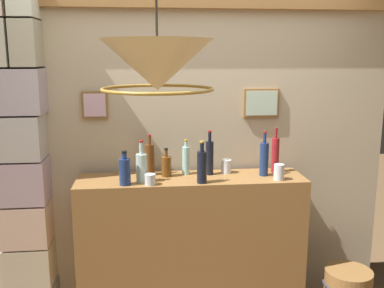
{
  "coord_description": "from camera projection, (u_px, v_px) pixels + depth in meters",
  "views": [
    {
      "loc": [
        -0.3,
        -2.1,
        1.95
      ],
      "look_at": [
        0.0,
        0.77,
        1.36
      ],
      "focal_mm": 40.78,
      "sensor_mm": 36.0,
      "label": 1
    }
  ],
  "objects": [
    {
      "name": "panelled_rear_partition",
      "position": [
        188.0,
        138.0,
        3.26
      ],
      "size": [
        3.03,
        0.15,
        2.55
      ],
      "color": "#BCAD8E",
      "rests_on": "ground"
    },
    {
      "name": "stone_pillar",
      "position": [
        23.0,
        158.0,
        3.03
      ],
      "size": [
        0.35,
        0.32,
        2.48
      ],
      "color": "#A7A88F",
      "rests_on": "ground"
    },
    {
      "name": "bar_shelf_unit",
      "position": [
        191.0,
        252.0,
        3.16
      ],
      "size": [
        1.59,
        0.39,
        1.11
      ],
      "primitive_type": "cube",
      "color": "olive",
      "rests_on": "ground"
    },
    {
      "name": "liquor_bottle_scotch",
      "position": [
        264.0,
        158.0,
        3.07
      ],
      "size": [
        0.06,
        0.06,
        0.32
      ],
      "color": "navy",
      "rests_on": "bar_shelf_unit"
    },
    {
      "name": "liquor_bottle_whiskey",
      "position": [
        275.0,
        154.0,
        3.16
      ],
      "size": [
        0.06,
        0.06,
        0.33
      ],
      "color": "maroon",
      "rests_on": "bar_shelf_unit"
    },
    {
      "name": "liquor_bottle_amaro",
      "position": [
        210.0,
        157.0,
        3.1
      ],
      "size": [
        0.06,
        0.06,
        0.32
      ],
      "color": "black",
      "rests_on": "bar_shelf_unit"
    },
    {
      "name": "liquor_bottle_vodka",
      "position": [
        142.0,
        167.0,
        2.92
      ],
      "size": [
        0.08,
        0.08,
        0.29
      ],
      "color": "#AFCEC5",
      "rests_on": "bar_shelf_unit"
    },
    {
      "name": "liquor_bottle_mezcal",
      "position": [
        125.0,
        171.0,
        2.86
      ],
      "size": [
        0.08,
        0.08,
        0.23
      ],
      "color": "navy",
      "rests_on": "bar_shelf_unit"
    },
    {
      "name": "liquor_bottle_port",
      "position": [
        150.0,
        159.0,
        3.1
      ],
      "size": [
        0.06,
        0.06,
        0.29
      ],
      "color": "#5E3414",
      "rests_on": "bar_shelf_unit"
    },
    {
      "name": "liquor_bottle_gin",
      "position": [
        202.0,
        166.0,
        2.9
      ],
      "size": [
        0.07,
        0.07,
        0.29
      ],
      "color": "black",
      "rests_on": "bar_shelf_unit"
    },
    {
      "name": "liquor_bottle_vermouth",
      "position": [
        186.0,
        160.0,
        3.11
      ],
      "size": [
        0.05,
        0.05,
        0.25
      ],
      "color": "#A1D9D0",
      "rests_on": "bar_shelf_unit"
    },
    {
      "name": "liquor_bottle_tequila",
      "position": [
        166.0,
        166.0,
        3.06
      ],
      "size": [
        0.07,
        0.07,
        0.2
      ],
      "color": "brown",
      "rests_on": "bar_shelf_unit"
    },
    {
      "name": "glass_tumbler_rocks",
      "position": [
        226.0,
        166.0,
        3.16
      ],
      "size": [
        0.08,
        0.08,
        0.1
      ],
      "color": "silver",
      "rests_on": "bar_shelf_unit"
    },
    {
      "name": "glass_tumbler_highball",
      "position": [
        150.0,
        180.0,
        2.87
      ],
      "size": [
        0.07,
        0.07,
        0.07
      ],
      "color": "silver",
      "rests_on": "bar_shelf_unit"
    },
    {
      "name": "glass_tumbler_shot",
      "position": [
        279.0,
        172.0,
        2.98
      ],
      "size": [
        0.07,
        0.07,
        0.11
      ],
      "color": "silver",
      "rests_on": "bar_shelf_unit"
    },
    {
      "name": "pendant_lamp",
      "position": [
        157.0,
        66.0,
        2.02
      ],
      "size": [
        0.53,
        0.53,
        0.64
      ],
      "color": "beige"
    }
  ]
}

